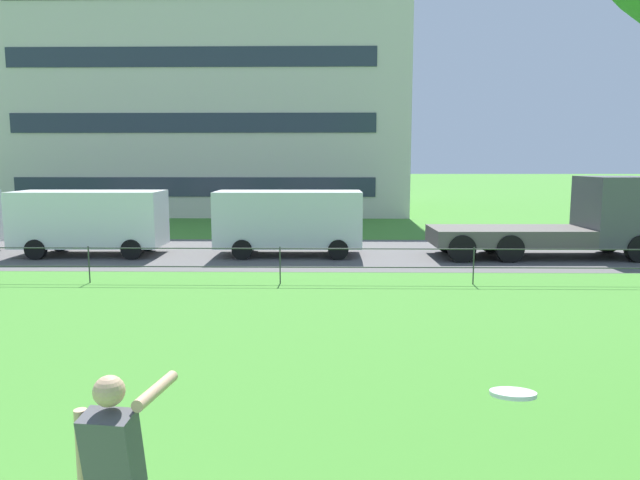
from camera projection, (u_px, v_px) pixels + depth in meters
street_strip at (221, 253)px, 20.74m from camera, size 80.00×7.15×0.01m
park_fence at (184, 258)px, 15.53m from camera, size 36.18×0.04×1.00m
frisbee at (513, 394)px, 3.43m from camera, size 0.27×0.28×0.07m
panel_van_right at (91, 219)px, 20.11m from camera, size 5.04×2.19×2.24m
panel_van_far_left at (289, 219)px, 20.06m from camera, size 5.03×2.15×2.24m
flatbed_truck_left at (572, 222)px, 19.71m from camera, size 7.35×2.57×2.75m
apartment_building_background at (218, 100)px, 39.80m from camera, size 24.90×15.36×14.80m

